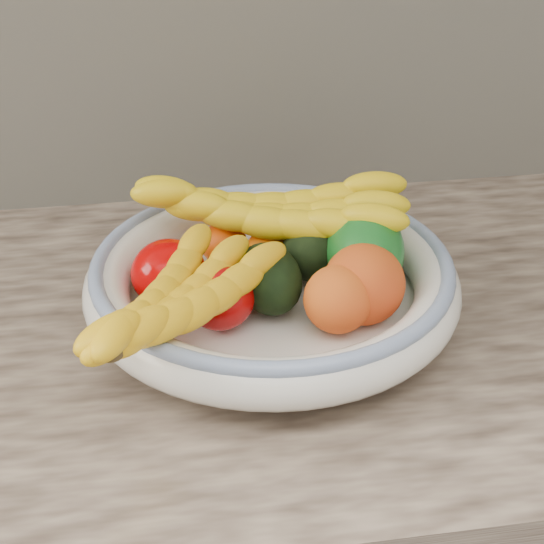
{
  "coord_description": "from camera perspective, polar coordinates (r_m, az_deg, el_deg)",
  "views": [
    {
      "loc": [
        -0.11,
        0.93,
        1.4
      ],
      "look_at": [
        0.0,
        1.66,
        0.96
      ],
      "focal_mm": 55.0,
      "sensor_mm": 36.0,
      "label": 1
    }
  ],
  "objects": [
    {
      "name": "tomato_left",
      "position": [
        0.86,
        -7.07,
        -0.1
      ],
      "size": [
        0.1,
        0.1,
        0.07
      ],
      "primitive_type": "ellipsoid",
      "rotation": [
        0.0,
        0.0,
        -0.28
      ],
      "color": "#B50000",
      "rests_on": "fruit_bowl"
    },
    {
      "name": "peach_front",
      "position": [
        0.81,
        4.53,
        -1.87
      ],
      "size": [
        0.09,
        0.09,
        0.07
      ],
      "primitive_type": "ellipsoid",
      "rotation": [
        0.0,
        0.0,
        0.37
      ],
      "color": "orange",
      "rests_on": "fruit_bowl"
    },
    {
      "name": "fruit_bowl",
      "position": [
        0.87,
        0.0,
        -0.65
      ],
      "size": [
        0.39,
        0.39,
        0.08
      ],
      "color": "silver",
      "rests_on": "kitchen_counter"
    },
    {
      "name": "banana_bunch_back",
      "position": [
        0.91,
        -0.24,
        3.68
      ],
      "size": [
        0.34,
        0.19,
        0.09
      ],
      "primitive_type": null,
      "rotation": [
        0.0,
        0.0,
        -0.26
      ],
      "color": "yellow",
      "rests_on": "fruit_bowl"
    },
    {
      "name": "avocado_right",
      "position": [
        0.91,
        3.36,
        1.97
      ],
      "size": [
        0.13,
        0.13,
        0.08
      ],
      "primitive_type": "ellipsoid",
      "rotation": [
        0.0,
        0.0,
        -0.64
      ],
      "color": "black",
      "rests_on": "fruit_bowl"
    },
    {
      "name": "peach_right",
      "position": [
        0.83,
        6.3,
        -0.84
      ],
      "size": [
        0.1,
        0.1,
        0.08
      ],
      "primitive_type": "ellipsoid",
      "rotation": [
        0.0,
        0.0,
        0.19
      ],
      "color": "orange",
      "rests_on": "fruit_bowl"
    },
    {
      "name": "clementine_back_left",
      "position": [
        0.93,
        -3.29,
        1.94
      ],
      "size": [
        0.07,
        0.07,
        0.05
      ],
      "primitive_type": "ellipsoid",
      "rotation": [
        0.0,
        0.0,
        -0.36
      ],
      "color": "#DE4B04",
      "rests_on": "fruit_bowl"
    },
    {
      "name": "avocado_center",
      "position": [
        0.84,
        -0.24,
        -0.45
      ],
      "size": [
        0.08,
        0.1,
        0.07
      ],
      "primitive_type": "ellipsoid",
      "rotation": [
        0.0,
        0.0,
        0.11
      ],
      "color": "black",
      "rests_on": "fruit_bowl"
    },
    {
      "name": "clementine_back_right",
      "position": [
        0.97,
        1.44,
        3.2
      ],
      "size": [
        0.06,
        0.06,
        0.05
      ],
      "primitive_type": "ellipsoid",
      "rotation": [
        0.0,
        0.0,
        0.18
      ],
      "color": "orange",
      "rests_on": "fruit_bowl"
    },
    {
      "name": "clementine_back_mid",
      "position": [
        0.91,
        -0.29,
        1.47
      ],
      "size": [
        0.06,
        0.06,
        0.05
      ],
      "primitive_type": "ellipsoid",
      "rotation": [
        0.0,
        0.0,
        0.22
      ],
      "color": "orange",
      "rests_on": "fruit_bowl"
    },
    {
      "name": "tomato_near_left",
      "position": [
        0.82,
        -3.62,
        -1.77
      ],
      "size": [
        0.07,
        0.07,
        0.06
      ],
      "primitive_type": "ellipsoid",
      "rotation": [
        0.0,
        0.0,
        0.0
      ],
      "color": "#A20506",
      "rests_on": "fruit_bowl"
    },
    {
      "name": "banana_bunch_front",
      "position": [
        0.77,
        -6.55,
        -2.51
      ],
      "size": [
        0.25,
        0.29,
        0.08
      ],
      "primitive_type": null,
      "rotation": [
        0.0,
        0.0,
        0.95
      ],
      "color": "yellow",
      "rests_on": "fruit_bowl"
    },
    {
      "name": "green_mango",
      "position": [
        0.88,
        6.31,
        1.57
      ],
      "size": [
        0.11,
        0.13,
        0.11
      ],
      "primitive_type": "ellipsoid",
      "rotation": [
        0.0,
        0.31,
        -0.08
      ],
      "color": "#105718",
      "rests_on": "fruit_bowl"
    }
  ]
}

